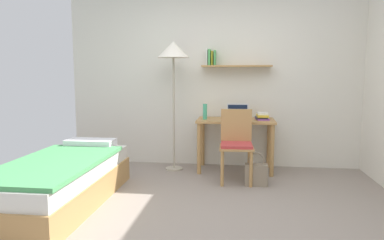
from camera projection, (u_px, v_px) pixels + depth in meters
name	position (u px, v px, depth m)	size (l,w,h in m)	color
ground_plane	(206.00, 217.00, 3.32)	(5.28, 5.28, 0.00)	gray
wall_back	(219.00, 76.00, 5.15)	(4.40, 0.27, 2.60)	silver
bed	(61.00, 181.00, 3.63)	(0.85, 1.96, 0.54)	#B2844C
desk	(235.00, 129.00, 4.89)	(1.05, 0.58, 0.72)	#B2844C
desk_chair	(236.00, 142.00, 4.40)	(0.42, 0.42, 0.90)	#B2844C
standing_lamp	(173.00, 55.00, 4.82)	(0.44, 0.44, 1.78)	#B2A893
laptop	(238.00, 115.00, 4.89)	(0.30, 0.22, 0.21)	#B7BABF
water_bottle	(205.00, 112.00, 4.85)	(0.06, 0.06, 0.21)	#42A87F
book_stack	(262.00, 116.00, 4.83)	(0.19, 0.26, 0.10)	purple
handbag	(256.00, 174.00, 4.26)	(0.27, 0.12, 0.41)	gray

